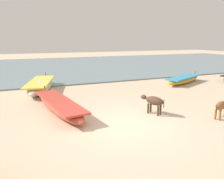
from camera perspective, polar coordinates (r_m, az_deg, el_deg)
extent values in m
plane|color=beige|center=(7.66, 3.22, -8.80)|extent=(80.00, 80.00, 0.00)
cube|color=slate|center=(23.76, -14.80, 5.70)|extent=(60.00, 20.00, 0.08)
ellipsoid|color=#B74733|center=(9.14, -13.32, -4.04)|extent=(1.59, 4.66, 0.44)
cube|color=#CC3F33|center=(9.09, -13.38, -2.90)|extent=(1.49, 4.11, 0.07)
cube|color=olive|center=(9.42, -14.00, -2.80)|extent=(0.78, 0.23, 0.04)
cylinder|color=olive|center=(11.03, -16.79, 0.37)|extent=(0.06, 0.06, 0.20)
ellipsoid|color=beige|center=(12.94, -17.80, 0.88)|extent=(2.20, 4.38, 0.55)
cube|color=#EAD84C|center=(12.90, -17.88, 1.90)|extent=(2.05, 3.89, 0.07)
cube|color=olive|center=(13.22, -17.61, 1.81)|extent=(0.96, 0.37, 0.04)
cylinder|color=olive|center=(14.77, -16.57, 3.87)|extent=(0.06, 0.06, 0.20)
ellipsoid|color=gold|center=(15.21, 17.75, 2.35)|extent=(3.76, 2.33, 0.43)
cube|color=#3399BF|center=(15.18, 17.80, 3.02)|extent=(3.35, 2.13, 0.07)
cube|color=olive|center=(15.44, 18.24, 2.91)|extent=(0.41, 0.72, 0.04)
cylinder|color=olive|center=(16.71, 20.41, 4.14)|extent=(0.06, 0.06, 0.20)
ellipsoid|color=brown|center=(8.92, 26.04, -3.68)|extent=(0.76, 0.51, 0.31)
cylinder|color=brown|center=(9.21, 25.89, -5.17)|extent=(0.07, 0.07, 0.36)
cylinder|color=brown|center=(8.84, 24.87, -5.79)|extent=(0.07, 0.07, 0.36)
cylinder|color=brown|center=(8.79, 25.79, -5.99)|extent=(0.07, 0.07, 0.36)
cylinder|color=#2D2119|center=(8.59, 25.07, -4.41)|extent=(0.02, 0.02, 0.29)
ellipsoid|color=#4C3323|center=(8.63, 10.80, -2.84)|extent=(0.58, 0.82, 0.33)
ellipsoid|color=#4C3323|center=(8.89, 8.09, -1.91)|extent=(0.24, 0.29, 0.18)
sphere|color=#2D2119|center=(8.96, 7.52, -1.91)|extent=(0.09, 0.09, 0.07)
cylinder|color=#4C3323|center=(8.77, 9.20, -4.78)|extent=(0.08, 0.08, 0.38)
cylinder|color=#4C3323|center=(8.91, 9.81, -4.54)|extent=(0.08, 0.08, 0.38)
cylinder|color=#4C3323|center=(8.54, 11.64, -5.37)|extent=(0.08, 0.08, 0.38)
cylinder|color=#4C3323|center=(8.68, 12.24, -5.11)|extent=(0.08, 0.08, 0.38)
cylinder|color=#2D2119|center=(8.43, 13.07, -3.56)|extent=(0.02, 0.02, 0.31)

